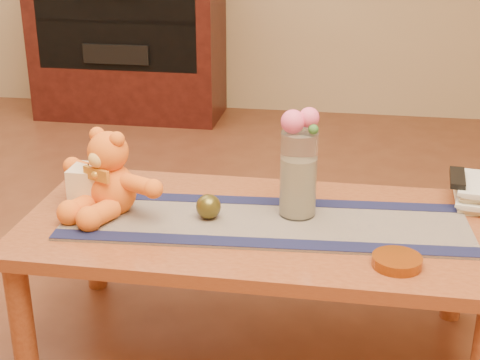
% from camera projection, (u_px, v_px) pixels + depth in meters
% --- Properties ---
extents(floor, '(5.50, 5.50, 0.00)m').
position_uv_depth(floor, '(255.00, 347.00, 2.25)').
color(floor, '#5B2C1A').
rests_on(floor, ground).
extents(coffee_table_top, '(1.40, 0.70, 0.04)m').
position_uv_depth(coffee_table_top, '(256.00, 227.00, 2.09)').
color(coffee_table_top, brown).
rests_on(coffee_table_top, floor).
extents(table_leg_fl, '(0.07, 0.07, 0.41)m').
position_uv_depth(table_leg_fl, '(22.00, 325.00, 2.00)').
color(table_leg_fl, brown).
rests_on(table_leg_fl, floor).
extents(table_leg_bl, '(0.07, 0.07, 0.41)m').
position_uv_depth(table_leg_bl, '(94.00, 236.00, 2.53)').
color(table_leg_bl, brown).
rests_on(table_leg_bl, floor).
extents(table_leg_br, '(0.07, 0.07, 0.41)m').
position_uv_depth(table_leg_br, '(456.00, 264.00, 2.34)').
color(table_leg_br, brown).
rests_on(table_leg_br, floor).
extents(persian_runner, '(1.22, 0.43, 0.01)m').
position_uv_depth(persian_runner, '(265.00, 222.00, 2.06)').
color(persian_runner, '#191740').
rests_on(persian_runner, coffee_table_top).
extents(runner_border_near, '(1.20, 0.14, 0.00)m').
position_uv_depth(runner_border_near, '(262.00, 243.00, 1.93)').
color(runner_border_near, '#13163A').
rests_on(runner_border_near, persian_runner).
extents(runner_border_far, '(1.20, 0.14, 0.00)m').
position_uv_depth(runner_border_far, '(268.00, 201.00, 2.20)').
color(runner_border_far, '#13163A').
rests_on(runner_border_far, persian_runner).
extents(teddy_bear, '(0.45, 0.42, 0.24)m').
position_uv_depth(teddy_bear, '(111.00, 173.00, 2.09)').
color(teddy_bear, orange).
rests_on(teddy_bear, persian_runner).
extents(pillar_candle, '(0.11, 0.11, 0.13)m').
position_uv_depth(pillar_candle, '(90.00, 187.00, 2.13)').
color(pillar_candle, beige).
rests_on(pillar_candle, persian_runner).
extents(candle_wick, '(0.00, 0.00, 0.01)m').
position_uv_depth(candle_wick, '(88.00, 165.00, 2.11)').
color(candle_wick, black).
rests_on(candle_wick, pillar_candle).
extents(glass_vase, '(0.11, 0.11, 0.26)m').
position_uv_depth(glass_vase, '(298.00, 174.00, 2.06)').
color(glass_vase, silver).
rests_on(glass_vase, persian_runner).
extents(potpourri_fill, '(0.09, 0.09, 0.18)m').
position_uv_depth(potpourri_fill, '(298.00, 186.00, 2.07)').
color(potpourri_fill, beige).
rests_on(potpourri_fill, glass_vase).
extents(rose_left, '(0.07, 0.07, 0.07)m').
position_uv_depth(rose_left, '(293.00, 122.00, 1.99)').
color(rose_left, '#EF5488').
rests_on(rose_left, glass_vase).
extents(rose_right, '(0.06, 0.06, 0.06)m').
position_uv_depth(rose_right, '(309.00, 118.00, 1.99)').
color(rose_right, '#EF5488').
rests_on(rose_right, glass_vase).
extents(blue_flower_back, '(0.04, 0.04, 0.04)m').
position_uv_depth(blue_flower_back, '(305.00, 120.00, 2.03)').
color(blue_flower_back, '#4C64A4').
rests_on(blue_flower_back, glass_vase).
extents(blue_flower_side, '(0.04, 0.04, 0.04)m').
position_uv_depth(blue_flower_side, '(290.00, 123.00, 2.03)').
color(blue_flower_side, '#4C64A4').
rests_on(blue_flower_side, glass_vase).
extents(leaf_sprig, '(0.03, 0.03, 0.03)m').
position_uv_depth(leaf_sprig, '(313.00, 129.00, 1.98)').
color(leaf_sprig, '#33662D').
rests_on(leaf_sprig, glass_vase).
extents(bronze_ball, '(0.10, 0.10, 0.07)m').
position_uv_depth(bronze_ball, '(208.00, 207.00, 2.07)').
color(bronze_ball, '#4E461A').
rests_on(bronze_ball, persian_runner).
extents(book_bottom, '(0.17, 0.23, 0.02)m').
position_uv_depth(book_bottom, '(455.00, 198.00, 2.21)').
color(book_bottom, beige).
rests_on(book_bottom, coffee_table_top).
extents(book_lower, '(0.20, 0.25, 0.02)m').
position_uv_depth(book_lower, '(457.00, 194.00, 2.20)').
color(book_lower, beige).
rests_on(book_lower, book_bottom).
extents(book_upper, '(0.17, 0.23, 0.02)m').
position_uv_depth(book_upper, '(454.00, 187.00, 2.20)').
color(book_upper, beige).
rests_on(book_upper, book_lower).
extents(book_top, '(0.19, 0.25, 0.02)m').
position_uv_depth(book_top, '(458.00, 182.00, 2.19)').
color(book_top, beige).
rests_on(book_top, book_upper).
extents(tv_remote, '(0.06, 0.16, 0.02)m').
position_uv_depth(tv_remote, '(457.00, 178.00, 2.18)').
color(tv_remote, black).
rests_on(tv_remote, book_top).
extents(amber_dish, '(0.16, 0.16, 0.03)m').
position_uv_depth(amber_dish, '(397.00, 261.00, 1.82)').
color(amber_dish, '#BF5914').
rests_on(amber_dish, coffee_table_top).
extents(media_cabinet, '(1.20, 0.50, 1.10)m').
position_uv_depth(media_cabinet, '(128.00, 33.00, 4.49)').
color(media_cabinet, black).
rests_on(media_cabinet, floor).
extents(cabinet_cavity, '(1.02, 0.03, 0.61)m').
position_uv_depth(cabinet_cavity, '(115.00, 21.00, 4.24)').
color(cabinet_cavity, black).
rests_on(cabinet_cavity, media_cabinet).
extents(cabinet_shelf, '(1.02, 0.20, 0.02)m').
position_uv_depth(cabinet_shelf, '(119.00, 19.00, 4.32)').
color(cabinet_shelf, black).
rests_on(cabinet_shelf, media_cabinet).
extents(stereo_lower, '(0.42, 0.28, 0.12)m').
position_uv_depth(stereo_lower, '(122.00, 50.00, 4.41)').
color(stereo_lower, black).
rests_on(stereo_lower, media_cabinet).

